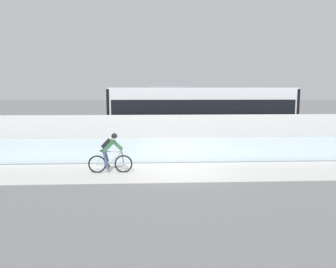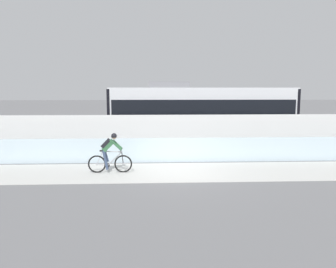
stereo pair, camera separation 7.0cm
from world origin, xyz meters
The scene contains 8 objects.
ground_plane centered at (0.00, 0.00, 0.00)m, with size 200.00×200.00×0.00m, color slate.
bike_path_deck centered at (0.00, 0.00, 0.01)m, with size 32.00×3.20×0.01m, color beige.
glass_parapet centered at (0.00, 1.85, 0.56)m, with size 32.00×0.05×1.13m, color silver.
concrete_barrier_wall centered at (0.00, 3.65, 1.03)m, with size 32.00×0.36×2.05m, color silver.
tram_rail_near centered at (0.00, 6.13, 0.00)m, with size 32.00×0.08×0.01m, color #595654.
tram_rail_far centered at (0.00, 7.57, 0.00)m, with size 32.00×0.08×0.01m, color #595654.
tram centered at (1.99, 6.85, 1.89)m, with size 11.06×2.54×3.81m.
cyclist_on_bike centered at (-2.68, 0.00, 0.80)m, with size 1.77×0.58×1.61m.
Camera 2 is at (-0.96, -13.10, 3.30)m, focal length 35.34 mm.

